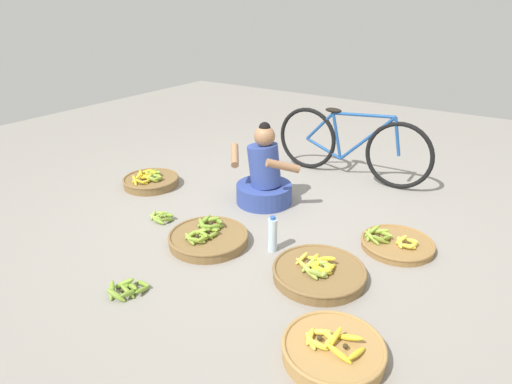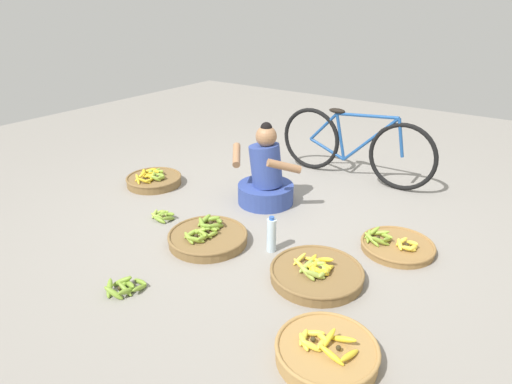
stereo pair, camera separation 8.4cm
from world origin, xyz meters
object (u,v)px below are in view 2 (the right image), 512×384
bicycle_leaning (354,146)px  banana_basket_mid_right (317,273)px  vendor_woman_front (266,178)px  banana_basket_front_right (208,237)px  water_bottle (271,235)px  banana_basket_front_center (327,351)px  loose_bananas_near_vendor (162,216)px  banana_basket_front_left (154,180)px  loose_bananas_mid_left (125,287)px  banana_basket_near_bicycle (397,245)px

bicycle_leaning → banana_basket_mid_right: size_ratio=2.65×
vendor_woman_front → banana_basket_front_right: size_ratio=1.24×
bicycle_leaning → water_bottle: bicycle_leaning is taller
banana_basket_front_center → loose_bananas_near_vendor: bearing=161.5°
banana_basket_front_left → banana_basket_front_center: (2.54, -1.12, 0.00)m
banana_basket_mid_right → loose_bananas_mid_left: banana_basket_mid_right is taller
banana_basket_mid_right → banana_basket_front_right: (-0.93, -0.06, 0.00)m
banana_basket_near_bicycle → water_bottle: bearing=-144.0°
loose_bananas_near_vendor → banana_basket_front_center: bearing=-18.5°
bicycle_leaning → banana_basket_front_left: 2.10m
banana_basket_near_bicycle → loose_bananas_mid_left: bearing=-129.9°
banana_basket_front_left → loose_bananas_mid_left: banana_basket_front_left is taller
banana_basket_near_bicycle → banana_basket_front_right: size_ratio=0.89×
banana_basket_front_left → banana_basket_front_center: 2.78m
banana_basket_front_right → banana_basket_front_left: banana_basket_front_right is taller
vendor_woman_front → water_bottle: 0.87m
bicycle_leaning → loose_bananas_near_vendor: 2.09m
loose_bananas_mid_left → banana_basket_front_right: bearing=87.4°
banana_basket_near_bicycle → bicycle_leaning: bearing=127.7°
banana_basket_front_right → loose_bananas_near_vendor: banana_basket_front_right is taller
loose_bananas_near_vendor → bicycle_leaning: bearing=62.3°
banana_basket_front_left → vendor_woman_front: bearing=14.7°
vendor_woman_front → banana_basket_front_left: (-1.18, -0.31, -0.19)m
banana_basket_front_right → water_bottle: 0.52m
banana_basket_front_right → banana_basket_front_left: size_ratio=1.11×
banana_basket_front_left → water_bottle: water_bottle is taller
banana_basket_mid_right → banana_basket_front_left: bearing=166.8°
banana_basket_front_right → loose_bananas_near_vendor: (-0.60, 0.08, -0.02)m
vendor_woman_front → banana_basket_front_right: bearing=-87.1°
vendor_woman_front → bicycle_leaning: 1.11m
banana_basket_mid_right → water_bottle: bearing=164.3°
banana_basket_front_right → banana_basket_front_center: (1.32, -0.56, 0.00)m
vendor_woman_front → banana_basket_near_bicycle: (1.30, -0.12, -0.21)m
banana_basket_mid_right → bicycle_leaning: bearing=107.1°
vendor_woman_front → banana_basket_front_center: size_ratio=1.39×
banana_basket_mid_right → banana_basket_near_bicycle: banana_basket_mid_right is taller
loose_bananas_mid_left → loose_bananas_near_vendor: (-0.56, 0.87, -0.01)m
banana_basket_near_bicycle → loose_bananas_mid_left: (-1.29, -1.54, -0.01)m
banana_basket_mid_right → banana_basket_front_center: size_ratio=1.16×
banana_basket_mid_right → loose_bananas_mid_left: 1.28m
banana_basket_front_center → loose_bananas_near_vendor: 2.02m
banana_basket_front_right → banana_basket_front_center: size_ratio=1.13×
banana_basket_front_right → loose_bananas_mid_left: size_ratio=2.37×
vendor_woman_front → loose_bananas_near_vendor: 0.99m
banana_basket_near_bicycle → banana_basket_front_left: (-2.47, -0.19, 0.02)m
banana_basket_front_center → water_bottle: bearing=138.5°
vendor_woman_front → bicycle_leaning: size_ratio=0.45×
banana_basket_near_bicycle → loose_bananas_near_vendor: 1.97m
loose_bananas_mid_left → water_bottle: size_ratio=0.90×
banana_basket_front_right → loose_bananas_near_vendor: bearing=172.2°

